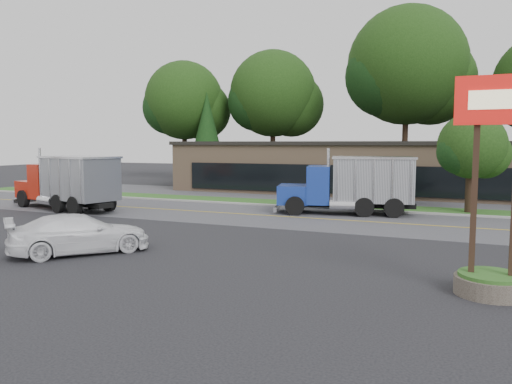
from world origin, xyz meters
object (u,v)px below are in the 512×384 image
dump_truck_red (69,181)px  dump_truck_blue (353,184)px  rally_car (80,234)px  bilo_sign (493,222)px

dump_truck_red → dump_truck_blue: size_ratio=1.08×
dump_truck_blue → rally_car: 16.16m
bilo_sign → dump_truck_blue: 15.61m
bilo_sign → rally_car: bilo_sign is taller
dump_truck_blue → rally_car: bearing=49.6°
dump_truck_red → dump_truck_blue: 17.34m
dump_truck_blue → rally_car: dump_truck_blue is taller
dump_truck_red → dump_truck_blue: bearing=-147.1°
dump_truck_red → rally_car: dump_truck_red is taller
bilo_sign → dump_truck_blue: bilo_sign is taller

